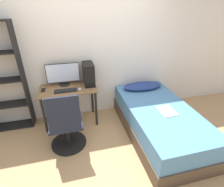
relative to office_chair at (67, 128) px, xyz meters
The scene contains 12 objects.
ground_plane 0.84m from the office_chair, 38.33° to the right, with size 14.00×14.00×0.00m, color tan.
wall_back 1.44m from the office_chair, 58.85° to the left, with size 8.00×0.05×2.50m.
desk 0.72m from the office_chair, 82.76° to the left, with size 1.01×0.55×0.73m.
office_chair is the anchor object (origin of this frame).
bed 1.55m from the office_chair, ahead, with size 1.05×2.03×0.55m.
pillow 1.71m from the office_chair, 24.18° to the left, with size 0.80×0.36×0.11m.
magazine 1.62m from the office_chair, ahead, with size 0.24×0.32×0.01m.
monitor 1.02m from the office_chair, 88.02° to the left, with size 0.59×0.20×0.41m.
keyboard 0.68m from the office_chair, 85.62° to the left, with size 0.38×0.13×0.02m.
pc_tower 1.05m from the office_chair, 57.67° to the left, with size 0.19×0.36×0.41m.
mouse 0.73m from the office_chair, 63.34° to the left, with size 0.06×0.09×0.02m.
phone 0.85m from the office_chair, 115.92° to the left, with size 0.07×0.14×0.01m.
Camera 1 is at (-0.44, -1.78, 2.12)m, focal length 28.00 mm.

